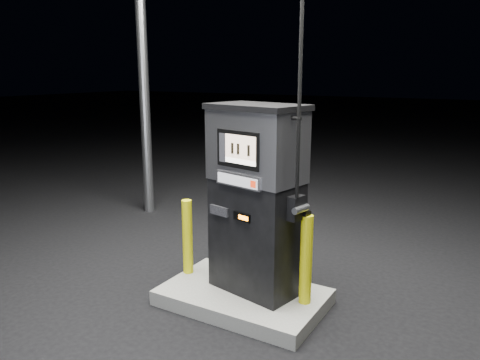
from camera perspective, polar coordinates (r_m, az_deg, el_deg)
The scene contains 5 objects.
ground at distance 4.91m, azimuth 0.38°, elevation -14.85°, with size 80.00×80.00×0.00m, color black.
pump_island at distance 4.87m, azimuth 0.38°, elevation -14.07°, with size 1.60×1.00×0.15m, color slate.
fuel_dispenser at distance 4.54m, azimuth 2.02°, elevation -2.22°, with size 1.07×0.73×3.85m.
bollard_left at distance 5.11m, azimuth -6.42°, elevation -6.89°, with size 0.11×0.11×0.82m, color #D3CF0B.
bollard_right at distance 4.48m, azimuth 8.05°, elevation -9.60°, with size 0.12×0.12×0.87m, color #D3CF0B.
Camera 1 is at (2.18, -3.75, 2.30)m, focal length 35.00 mm.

